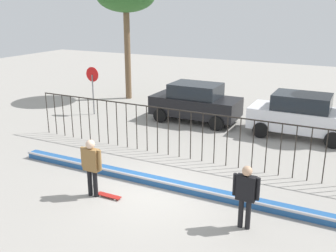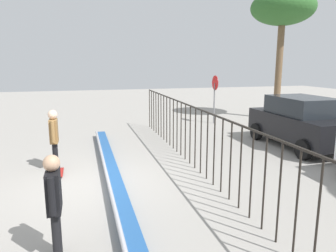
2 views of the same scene
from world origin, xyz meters
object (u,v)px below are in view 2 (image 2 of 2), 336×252
skateboarder (54,134)px  parked_car_black (301,122)px  camera_operator (54,197)px  stop_sign (215,93)px  palm_tree_short (283,10)px  skateboard (60,172)px

skateboarder → parked_car_black: parked_car_black is taller
camera_operator → stop_sign: 12.52m
skateboarder → parked_car_black: (-0.35, 8.73, -0.11)m
parked_car_black → camera_operator: bearing=-56.5°
camera_operator → palm_tree_short: bearing=-4.1°
stop_sign → palm_tree_short: 5.87m
skateboarder → skateboard: skateboarder is taller
skateboarder → skateboard: size_ratio=2.25×
skateboarder → stop_sign: stop_sign is taller
skateboard → stop_sign: size_ratio=0.32×
skateboard → parked_car_black: (-0.84, 8.61, 0.91)m
palm_tree_short → parked_car_black: bearing=-26.1°
stop_sign → skateboarder: bearing=-53.1°
skateboarder → palm_tree_short: 13.84m
skateboarder → parked_car_black: 8.74m
parked_car_black → stop_sign: bearing=-164.2°
skateboarder → skateboard: 1.14m
skateboarder → palm_tree_short: (-5.99, 11.49, 4.86)m
skateboard → palm_tree_short: palm_tree_short is taller
camera_operator → stop_sign: (-10.23, 7.20, 0.58)m
skateboard → camera_operator: 4.22m
skateboard → stop_sign: (-6.13, 7.41, 1.56)m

